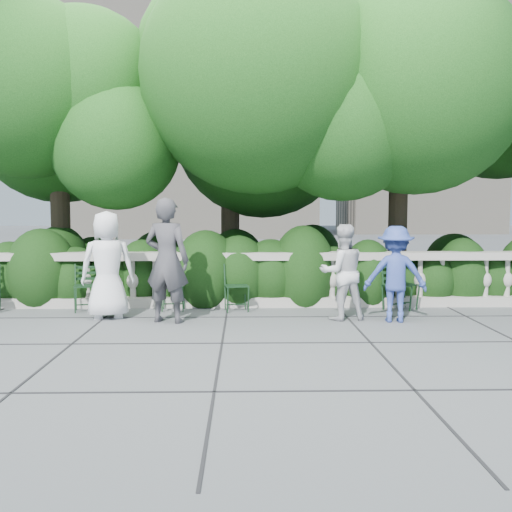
{
  "coord_description": "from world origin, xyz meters",
  "views": [
    {
      "loc": [
        -0.2,
        -8.5,
        1.84
      ],
      "look_at": [
        0.0,
        1.0,
        1.0
      ],
      "focal_mm": 40.0,
      "sensor_mm": 36.0,
      "label": 1
    }
  ],
  "objects_px": {
    "chair_d": "(238,313)",
    "person_businessman": "(107,265)",
    "chair_c": "(173,312)",
    "chair_f": "(409,311)",
    "person_woman_grey": "(167,260)",
    "chair_b": "(86,313)",
    "person_older_blue": "(395,274)",
    "chair_e": "(400,312)",
    "person_casual_man": "(342,272)"
  },
  "relations": [
    {
      "from": "chair_b",
      "to": "person_woman_grey",
      "type": "relative_size",
      "value": 0.43
    },
    {
      "from": "chair_c",
      "to": "chair_d",
      "type": "height_order",
      "value": "same"
    },
    {
      "from": "person_woman_grey",
      "to": "person_older_blue",
      "type": "bearing_deg",
      "value": -164.12
    },
    {
      "from": "chair_f",
      "to": "person_woman_grey",
      "type": "bearing_deg",
      "value": 165.49
    },
    {
      "from": "chair_c",
      "to": "person_businessman",
      "type": "bearing_deg",
      "value": -154.93
    },
    {
      "from": "chair_b",
      "to": "chair_d",
      "type": "bearing_deg",
      "value": -13.68
    },
    {
      "from": "person_casual_man",
      "to": "chair_c",
      "type": "bearing_deg",
      "value": -22.99
    },
    {
      "from": "chair_b",
      "to": "person_casual_man",
      "type": "distance_m",
      "value": 4.43
    },
    {
      "from": "chair_b",
      "to": "person_older_blue",
      "type": "bearing_deg",
      "value": -22.09
    },
    {
      "from": "person_businessman",
      "to": "person_casual_man",
      "type": "bearing_deg",
      "value": 164.79
    },
    {
      "from": "person_businessman",
      "to": "chair_f",
      "type": "bearing_deg",
      "value": 173.57
    },
    {
      "from": "chair_b",
      "to": "chair_e",
      "type": "relative_size",
      "value": 1.0
    },
    {
      "from": "person_businessman",
      "to": "person_woman_grey",
      "type": "distance_m",
      "value": 1.07
    },
    {
      "from": "chair_f",
      "to": "person_older_blue",
      "type": "height_order",
      "value": "person_older_blue"
    },
    {
      "from": "chair_e",
      "to": "person_casual_man",
      "type": "distance_m",
      "value": 1.49
    },
    {
      "from": "chair_b",
      "to": "chair_e",
      "type": "distance_m",
      "value": 5.43
    },
    {
      "from": "chair_c",
      "to": "person_older_blue",
      "type": "bearing_deg",
      "value": -16.92
    },
    {
      "from": "person_casual_man",
      "to": "chair_d",
      "type": "bearing_deg",
      "value": -28.99
    },
    {
      "from": "person_woman_grey",
      "to": "person_casual_man",
      "type": "height_order",
      "value": "person_woman_grey"
    },
    {
      "from": "chair_b",
      "to": "person_older_blue",
      "type": "height_order",
      "value": "person_older_blue"
    },
    {
      "from": "chair_c",
      "to": "person_casual_man",
      "type": "distance_m",
      "value": 3.02
    },
    {
      "from": "chair_c",
      "to": "chair_e",
      "type": "xyz_separation_m",
      "value": [
        3.95,
        -0.1,
        0.0
      ]
    },
    {
      "from": "chair_d",
      "to": "person_businessman",
      "type": "height_order",
      "value": "person_businessman"
    },
    {
      "from": "chair_e",
      "to": "person_casual_man",
      "type": "xyz_separation_m",
      "value": [
        -1.12,
        -0.6,
        0.77
      ]
    },
    {
      "from": "chair_f",
      "to": "person_woman_grey",
      "type": "xyz_separation_m",
      "value": [
        -4.1,
        -0.88,
        0.98
      ]
    },
    {
      "from": "chair_d",
      "to": "person_businessman",
      "type": "relative_size",
      "value": 0.48
    },
    {
      "from": "chair_c",
      "to": "person_woman_grey",
      "type": "height_order",
      "value": "person_woman_grey"
    },
    {
      "from": "chair_f",
      "to": "person_older_blue",
      "type": "distance_m",
      "value": 1.28
    },
    {
      "from": "chair_b",
      "to": "chair_f",
      "type": "distance_m",
      "value": 5.62
    },
    {
      "from": "chair_d",
      "to": "person_woman_grey",
      "type": "relative_size",
      "value": 0.43
    },
    {
      "from": "chair_d",
      "to": "person_casual_man",
      "type": "height_order",
      "value": "person_casual_man"
    },
    {
      "from": "person_businessman",
      "to": "person_woman_grey",
      "type": "relative_size",
      "value": 0.89
    },
    {
      "from": "chair_c",
      "to": "chair_e",
      "type": "bearing_deg",
      "value": -4.71
    },
    {
      "from": "person_woman_grey",
      "to": "chair_b",
      "type": "bearing_deg",
      "value": -12.02
    },
    {
      "from": "chair_c",
      "to": "chair_f",
      "type": "distance_m",
      "value": 4.14
    },
    {
      "from": "chair_f",
      "to": "person_older_blue",
      "type": "relative_size",
      "value": 0.55
    },
    {
      "from": "chair_d",
      "to": "person_woman_grey",
      "type": "bearing_deg",
      "value": -154.29
    },
    {
      "from": "chair_d",
      "to": "chair_f",
      "type": "bearing_deg",
      "value": -7.25
    },
    {
      "from": "chair_b",
      "to": "chair_f",
      "type": "height_order",
      "value": "same"
    },
    {
      "from": "chair_b",
      "to": "chair_c",
      "type": "bearing_deg",
      "value": -10.95
    },
    {
      "from": "chair_f",
      "to": "chair_d",
      "type": "bearing_deg",
      "value": 155.43
    },
    {
      "from": "chair_c",
      "to": "person_older_blue",
      "type": "distance_m",
      "value": 3.82
    },
    {
      "from": "chair_c",
      "to": "chair_f",
      "type": "relative_size",
      "value": 1.0
    },
    {
      "from": "chair_d",
      "to": "chair_e",
      "type": "distance_m",
      "value": 2.82
    },
    {
      "from": "chair_c",
      "to": "person_woman_grey",
      "type": "relative_size",
      "value": 0.43
    },
    {
      "from": "chair_c",
      "to": "person_older_blue",
      "type": "height_order",
      "value": "person_older_blue"
    },
    {
      "from": "person_businessman",
      "to": "person_casual_man",
      "type": "relative_size",
      "value": 1.14
    },
    {
      "from": "person_businessman",
      "to": "person_woman_grey",
      "type": "xyz_separation_m",
      "value": [
        1.01,
        -0.33,
        0.11
      ]
    },
    {
      "from": "chair_e",
      "to": "person_businessman",
      "type": "height_order",
      "value": "person_businessman"
    },
    {
      "from": "chair_e",
      "to": "person_older_blue",
      "type": "height_order",
      "value": "person_older_blue"
    }
  ]
}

